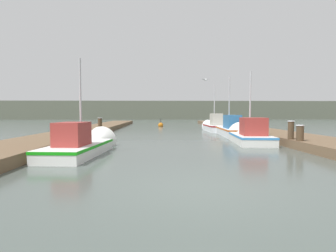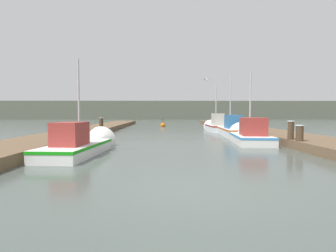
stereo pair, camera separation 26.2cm
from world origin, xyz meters
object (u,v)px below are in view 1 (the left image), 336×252
at_px(fishing_boat_0, 85,144).
at_px(fishing_boat_1, 248,135).
at_px(mooring_piling_1, 291,134).
at_px(channel_buoy, 161,125).
at_px(mooring_piling_0, 218,123).
at_px(mooring_piling_3, 100,126).
at_px(fishing_boat_2, 228,129).
at_px(fishing_boat_3, 214,126).
at_px(seagull_lead, 206,80).
at_px(mooring_piling_2, 300,137).

distance_m(fishing_boat_0, fishing_boat_1, 8.88).
bearing_deg(mooring_piling_1, channel_buoy, 107.73).
distance_m(mooring_piling_0, mooring_piling_3, 13.63).
xyz_separation_m(mooring_piling_1, mooring_piling_3, (-10.63, 7.47, 0.00)).
relative_size(fishing_boat_0, mooring_piling_0, 5.17).
xyz_separation_m(fishing_boat_2, channel_buoy, (-4.99, 11.86, -0.29)).
height_order(fishing_boat_3, seagull_lead, fishing_boat_3).
distance_m(fishing_boat_2, mooring_piling_1, 7.22).
relative_size(fishing_boat_2, mooring_piling_1, 4.94).
height_order(fishing_boat_2, mooring_piling_1, fishing_boat_2).
height_order(mooring_piling_2, channel_buoy, mooring_piling_2).
height_order(mooring_piling_1, seagull_lead, seagull_lead).
bearing_deg(seagull_lead, mooring_piling_1, 104.12).
bearing_deg(fishing_boat_0, mooring_piling_1, 12.98).
xyz_separation_m(fishing_boat_0, fishing_boat_1, (8.06, 3.73, 0.04)).
bearing_deg(fishing_boat_2, mooring_piling_1, -78.48).
height_order(fishing_boat_3, mooring_piling_1, fishing_boat_3).
distance_m(mooring_piling_1, mooring_piling_3, 12.99).
relative_size(fishing_boat_1, mooring_piling_2, 4.27).
bearing_deg(channel_buoy, fishing_boat_3, -58.33).
bearing_deg(fishing_boat_3, channel_buoy, 121.15).
bearing_deg(mooring_piling_3, fishing_boat_0, -81.25).
relative_size(mooring_piling_0, mooring_piling_2, 0.90).
bearing_deg(mooring_piling_2, channel_buoy, 107.25).
distance_m(mooring_piling_3, seagull_lead, 8.47).
relative_size(fishing_boat_0, fishing_boat_3, 1.07).
xyz_separation_m(fishing_boat_1, fishing_boat_2, (0.13, 4.73, 0.07)).
bearing_deg(fishing_boat_2, mooring_piling_2, -78.91).
distance_m(fishing_boat_2, fishing_boat_3, 4.18).
height_order(fishing_boat_3, mooring_piling_3, fishing_boat_3).
relative_size(mooring_piling_0, channel_buoy, 0.90).
bearing_deg(channel_buoy, mooring_piling_1, -72.27).
xyz_separation_m(mooring_piling_0, seagull_lead, (-2.96, -9.29, 3.51)).
height_order(mooring_piling_2, seagull_lead, seagull_lead).
height_order(fishing_boat_0, seagull_lead, seagull_lead).
distance_m(fishing_boat_3, mooring_piling_2, 12.10).
height_order(mooring_piling_0, mooring_piling_1, mooring_piling_1).
distance_m(fishing_boat_2, mooring_piling_3, 9.55).
bearing_deg(mooring_piling_0, fishing_boat_3, -106.75).
height_order(fishing_boat_0, mooring_piling_1, fishing_boat_0).
bearing_deg(fishing_boat_3, fishing_boat_2, -87.13).
relative_size(mooring_piling_0, mooring_piling_1, 0.78).
bearing_deg(channel_buoy, fishing_boat_1, -73.68).
xyz_separation_m(mooring_piling_0, channel_buoy, (-6.13, 3.08, -0.33)).
relative_size(fishing_boat_0, fishing_boat_2, 0.82).
relative_size(fishing_boat_3, mooring_piling_1, 3.80).
relative_size(fishing_boat_1, mooring_piling_1, 3.72).
relative_size(fishing_boat_3, mooring_piling_0, 4.85).
xyz_separation_m(fishing_boat_3, seagull_lead, (-1.57, -4.67, 3.56)).
bearing_deg(mooring_piling_1, fishing_boat_2, 98.63).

